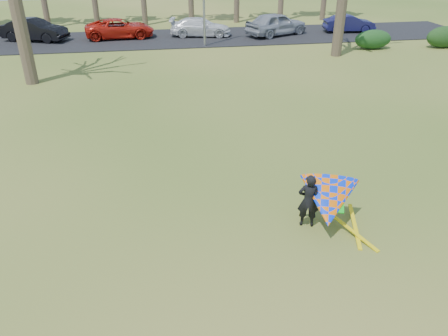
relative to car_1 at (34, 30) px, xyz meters
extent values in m
plane|color=#2A5A13|center=(9.90, -25.63, -0.83)|extent=(100.00, 100.00, 0.00)
cube|color=black|center=(9.90, -0.63, -0.80)|extent=(46.00, 7.00, 0.06)
cylinder|color=#473A2B|center=(1.90, -10.63, 1.27)|extent=(0.64, 0.64, 4.20)
cylinder|color=#47382A|center=(19.90, -7.63, 1.17)|extent=(0.64, 0.64, 3.99)
ellipsoid|color=#163D16|center=(23.04, -6.26, -0.19)|extent=(2.56, 1.16, 1.28)
ellipsoid|color=#163513|center=(28.05, -6.68, -0.11)|extent=(2.59, 1.22, 1.44)
imported|color=black|center=(0.00, 0.00, 0.00)|extent=(4.94, 3.15, 1.54)
imported|color=red|center=(6.03, -0.02, -0.07)|extent=(5.14, 2.63, 1.39)
imported|color=white|center=(12.03, -0.30, -0.11)|extent=(4.81, 2.61, 1.32)
imported|color=#999DA6|center=(17.76, -0.94, 0.07)|extent=(5.33, 3.87, 1.69)
imported|color=#19194B|center=(23.77, -0.68, -0.12)|extent=(4.06, 1.74, 1.30)
imported|color=black|center=(11.88, -25.14, -0.07)|extent=(0.63, 0.50, 1.51)
cone|color=#042FEB|center=(12.33, -25.39, 0.02)|extent=(2.13, 2.39, 2.02)
cube|color=#0CBF19|center=(12.45, -25.47, -0.03)|extent=(0.62, 0.60, 0.24)
cube|color=yellow|center=(12.88, -25.74, -0.81)|extent=(0.85, 1.66, 0.28)
cube|color=yellow|center=(13.08, -25.54, -0.81)|extent=(0.56, 1.76, 0.22)
camera|label=1|loc=(8.12, -34.25, 6.03)|focal=35.00mm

